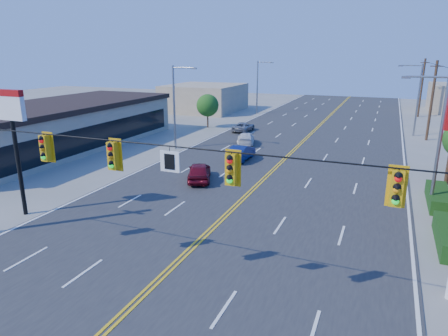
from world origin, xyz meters
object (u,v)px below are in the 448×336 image
at_px(car_white, 246,139).
at_px(car_silver, 244,127).
at_px(car_blue, 241,153).
at_px(signal_span, 139,173).
at_px(pizza_hut_sign, 13,127).
at_px(car_magenta, 199,172).

bearing_deg(car_white, car_silver, -85.41).
bearing_deg(car_white, car_blue, 88.71).
relative_size(signal_span, car_silver, 6.12).
bearing_deg(car_blue, pizza_hut_sign, 65.42).
distance_m(pizza_hut_sign, car_magenta, 12.50).
bearing_deg(pizza_hut_sign, car_silver, 83.74).
relative_size(car_magenta, car_blue, 1.00).
distance_m(signal_span, car_white, 27.26).
bearing_deg(car_white, car_magenta, 77.12).
height_order(signal_span, pizza_hut_sign, signal_span).
xyz_separation_m(car_white, car_silver, (-2.60, 6.57, -0.04)).
distance_m(car_blue, car_silver, 13.40).
relative_size(car_white, car_silver, 1.03).
xyz_separation_m(car_magenta, car_blue, (0.80, 6.77, -0.02)).
relative_size(signal_span, pizza_hut_sign, 3.55).
xyz_separation_m(signal_span, pizza_hut_sign, (-10.88, 4.00, 0.30)).
height_order(signal_span, car_white, signal_span).
relative_size(car_blue, car_silver, 1.01).
distance_m(signal_span, car_magenta, 14.79).
height_order(car_magenta, car_blue, car_magenta).
xyz_separation_m(car_blue, car_white, (-1.72, 6.12, -0.06)).
bearing_deg(car_magenta, signal_span, 84.26).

